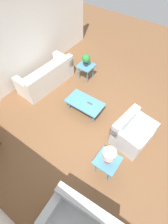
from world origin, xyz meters
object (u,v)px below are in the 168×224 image
(potted_plant, at_px, (86,59))
(table_lamp, at_px, (109,155))
(sofa, at_px, (47,77))
(loveseat, at_px, (81,224))
(side_table_lamp, at_px, (107,162))
(armchair, at_px, (131,133))
(side_table_plant, at_px, (86,67))
(coffee_table, at_px, (85,103))

(potted_plant, relative_size, table_lamp, 1.01)
(sofa, xyz_separation_m, potted_plant, (-0.88, -1.03, 0.48))
(loveseat, bearing_deg, side_table_lamp, 95.35)
(table_lamp, bearing_deg, loveseat, 98.91)
(armchair, bearing_deg, potted_plant, 68.42)
(sofa, relative_size, armchair, 1.89)
(loveseat, bearing_deg, sofa, 137.74)
(table_lamp, bearing_deg, sofa, -24.31)
(armchair, xyz_separation_m, table_lamp, (0.09, 1.09, 0.48))
(sofa, height_order, loveseat, loveseat)
(armchair, relative_size, loveseat, 0.77)
(side_table_plant, xyz_separation_m, side_table_lamp, (-2.30, 2.47, 0.00))
(loveseat, xyz_separation_m, table_lamp, (0.20, -1.27, 0.49))
(side_table_lamp, xyz_separation_m, potted_plant, (2.30, -2.47, 0.33))
(loveseat, height_order, side_table_plant, loveseat)
(armchair, xyz_separation_m, loveseat, (-0.11, 2.36, -0.01))
(sofa, xyz_separation_m, side_table_lamp, (-3.18, 1.44, 0.15))
(armchair, xyz_separation_m, potted_plant, (2.39, -1.38, 0.46))
(table_lamp, bearing_deg, coffee_table, -39.45)
(side_table_plant, relative_size, table_lamp, 1.33)
(sofa, relative_size, side_table_lamp, 3.67)
(sofa, xyz_separation_m, table_lamp, (-3.18, 1.44, 0.50))
(sofa, distance_m, side_table_lamp, 3.49)
(sofa, xyz_separation_m, armchair, (-3.27, 0.35, 0.02))
(potted_plant, bearing_deg, armchair, 150.08)
(armchair, bearing_deg, loveseat, -169.07)
(loveseat, height_order, table_lamp, table_lamp)
(side_table_plant, xyz_separation_m, potted_plant, (0.00, 0.00, 0.33))
(side_table_plant, distance_m, table_lamp, 3.39)
(loveseat, xyz_separation_m, coffee_table, (1.66, -2.47, 0.03))
(sofa, distance_m, table_lamp, 3.52)
(coffee_table, relative_size, potted_plant, 2.63)
(sofa, bearing_deg, side_table_plant, 143.61)
(side_table_plant, height_order, potted_plant, potted_plant)
(armchair, height_order, side_table_lamp, armchair)
(side_table_lamp, relative_size, table_lamp, 1.33)
(coffee_table, bearing_deg, sofa, -7.88)
(side_table_lamp, bearing_deg, sofa, -24.31)
(loveseat, bearing_deg, potted_plant, 120.22)
(armchair, height_order, coffee_table, armchair)
(side_table_plant, distance_m, potted_plant, 0.33)
(side_table_plant, relative_size, potted_plant, 1.32)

